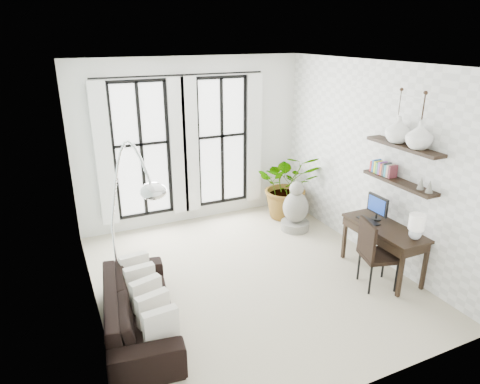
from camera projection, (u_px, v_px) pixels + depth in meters
floor at (248, 277)px, 6.69m from camera, size 5.00×5.00×0.00m
ceiling at (250, 64)px, 5.57m from camera, size 5.00×5.00×0.00m
wall_left at (85, 205)px, 5.24m from camera, size 0.00×5.00×5.00m
wall_right at (372, 162)px, 7.02m from camera, size 0.00×5.00×5.00m
wall_back at (192, 142)px, 8.25m from camera, size 4.50×0.00×4.50m
windows at (184, 146)px, 8.13m from camera, size 3.26×0.13×2.65m
wall_shelves at (399, 167)px, 6.31m from camera, size 0.25×1.30×0.60m
sofa at (140, 308)px, 5.42m from camera, size 1.10×2.21×0.62m
throw_pillows at (146, 293)px, 5.40m from camera, size 0.40×1.52×0.40m
plant at (288, 185)px, 8.66m from camera, size 1.59×1.50×1.39m
desk at (387, 231)px, 6.51m from camera, size 0.58×1.37×1.20m
desk_chair at (374, 250)px, 6.25m from camera, size 0.62×0.62×1.06m
arc_lamp at (129, 182)px, 5.38m from camera, size 0.74×1.30×2.37m
buddha at (296, 210)px, 8.17m from camera, size 0.54×0.54×0.98m
vase_a at (420, 135)px, 5.87m from camera, size 0.37×0.37×0.38m
vase_b at (398, 130)px, 6.21m from camera, size 0.37×0.37×0.38m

